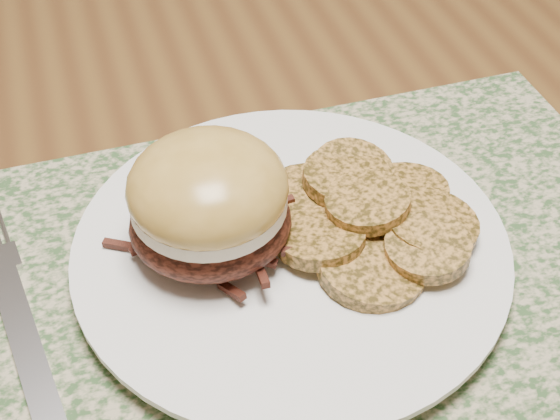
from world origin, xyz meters
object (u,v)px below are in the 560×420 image
object	(u,v)px
dining_table	(435,97)
fork	(18,318)
dinner_plate	(291,250)
pork_sandwich	(209,202)

from	to	relation	value
dining_table	fork	distance (m)	0.47
fork	dining_table	bearing A→B (deg)	21.80
dining_table	dinner_plate	distance (m)	0.34
dining_table	fork	world-z (taller)	fork
fork	pork_sandwich	bearing A→B (deg)	-3.47
dining_table	dinner_plate	bearing A→B (deg)	-134.00
dining_table	dinner_plate	world-z (taller)	dinner_plate
pork_sandwich	fork	size ratio (longest dim) A/B	0.53
dining_table	pork_sandwich	xyz separation A→B (m)	(-0.28, -0.22, 0.14)
pork_sandwich	fork	world-z (taller)	pork_sandwich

